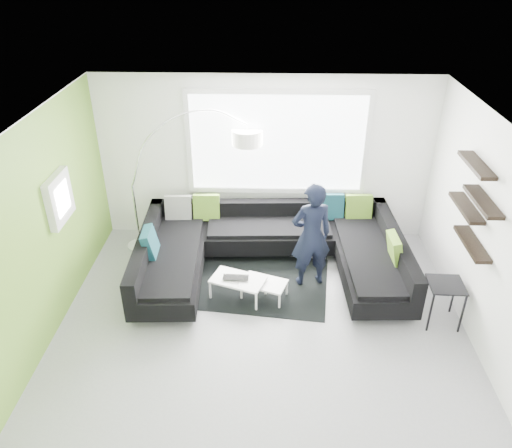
{
  "coord_description": "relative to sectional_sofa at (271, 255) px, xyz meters",
  "views": [
    {
      "loc": [
        0.09,
        -5.18,
        4.59
      ],
      "look_at": [
        -0.1,
        0.9,
        1.08
      ],
      "focal_mm": 35.0,
      "sensor_mm": 36.0,
      "label": 1
    }
  ],
  "objects": [
    {
      "name": "room_shell",
      "position": [
        -0.08,
        -0.97,
        1.43
      ],
      "size": [
        5.54,
        5.04,
        2.82
      ],
      "color": "white",
      "rests_on": "ground"
    },
    {
      "name": "person",
      "position": [
        0.58,
        -0.16,
        0.45
      ],
      "size": [
        0.79,
        0.68,
        1.66
      ],
      "primitive_type": "imported",
      "rotation": [
        0.0,
        0.0,
        3.38
      ],
      "color": "black",
      "rests_on": "ground"
    },
    {
      "name": "ground",
      "position": [
        -0.12,
        -1.18,
        -0.38
      ],
      "size": [
        5.5,
        5.5,
        0.0
      ],
      "primitive_type": "plane",
      "color": "gray",
      "rests_on": "ground"
    },
    {
      "name": "coffee_table",
      "position": [
        -0.28,
        -0.55,
        -0.22
      ],
      "size": [
        1.12,
        0.87,
        0.32
      ],
      "primitive_type": "cube",
      "rotation": [
        0.0,
        0.0,
        -0.35
      ],
      "color": "white",
      "rests_on": "ground"
    },
    {
      "name": "arc_lamp",
      "position": [
        -2.22,
        0.76,
        0.78
      ],
      "size": [
        2.31,
        1.3,
        2.31
      ],
      "primitive_type": null,
      "rotation": [
        0.0,
        0.0,
        0.2
      ],
      "color": "silver",
      "rests_on": "ground"
    },
    {
      "name": "rug",
      "position": [
        -0.21,
        -0.2,
        -0.37
      ],
      "size": [
        2.3,
        1.79,
        0.01
      ],
      "primitive_type": "cube",
      "rotation": [
        0.0,
        0.0,
        -0.12
      ],
      "color": "black",
      "rests_on": "ground"
    },
    {
      "name": "side_table",
      "position": [
        2.32,
        -1.0,
        -0.06
      ],
      "size": [
        0.47,
        0.47,
        0.63
      ],
      "primitive_type": "cube",
      "rotation": [
        0.0,
        0.0,
        -0.03
      ],
      "color": "black",
      "rests_on": "ground"
    },
    {
      "name": "laptop",
      "position": [
        -0.5,
        -0.6,
        -0.04
      ],
      "size": [
        0.39,
        0.26,
        0.03
      ],
      "primitive_type": "imported",
      "rotation": [
        0.0,
        0.0,
        -0.03
      ],
      "color": "black",
      "rests_on": "coffee_table"
    },
    {
      "name": "sectional_sofa",
      "position": [
        0.0,
        0.0,
        0.0
      ],
      "size": [
        4.07,
        2.62,
        0.86
      ],
      "rotation": [
        0.0,
        0.0,
        0.04
      ],
      "color": "black",
      "rests_on": "ground"
    }
  ]
}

